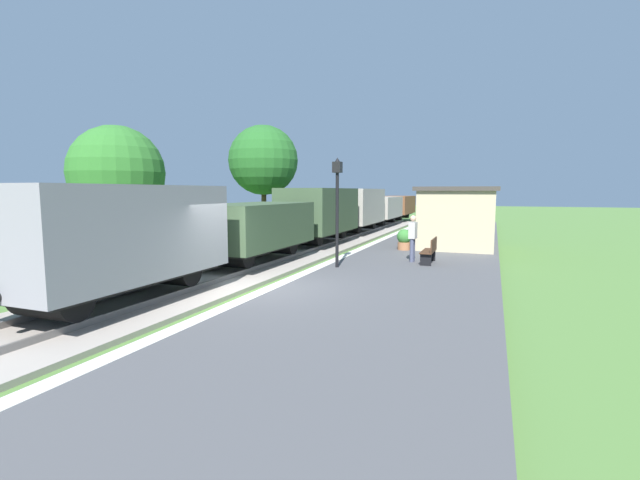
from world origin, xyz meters
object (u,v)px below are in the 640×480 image
Objects in this scene: freight_train at (336,214)px; potted_planter at (404,239)px; tree_trackside_far at (263,160)px; person_waiting at (413,236)px; bench_near_hut at (430,250)px; bench_down_platform at (456,227)px; station_hut at (459,216)px; tree_trackside_mid at (117,173)px; lamp_post_near at (337,192)px.

potted_planter is (4.69, -4.28, -0.83)m from freight_train.
tree_trackside_far is (-3.71, -1.63, 2.98)m from freight_train.
tree_trackside_far reaches higher than person_waiting.
bench_near_hut is 3.74m from potted_planter.
tree_trackside_far is at bearing -151.30° from bench_down_platform.
potted_planter is (-2.11, -2.57, -0.93)m from station_hut.
tree_trackside_mid reaches higher than person_waiting.
station_hut is at bearing -0.39° from tree_trackside_far.
lamp_post_near reaches higher than station_hut.
bench_down_platform is at bearing 78.03° from lamp_post_near.
potted_planter is 0.16× the size of tree_trackside_mid.
tree_trackside_far is at bearing 162.51° from potted_planter.
bench_down_platform is at bearing 95.60° from station_hut.
freight_train is 7.01m from station_hut.
bench_near_hut is 0.23× the size of tree_trackside_far.
bench_near_hut is at bearing -65.17° from potted_planter.
bench_down_platform is 0.41× the size of lamp_post_near.
tree_trackside_mid reaches higher than bench_near_hut.
tree_trackside_mid is at bearing 6.60° from person_waiting.
tree_trackside_mid is at bearing -178.95° from bench_near_hut.
tree_trackside_mid is (-11.35, 1.73, 0.89)m from lamp_post_near.
tree_trackside_mid is (-14.75, -6.22, 2.03)m from station_hut.
tree_trackside_far is (-7.11, 8.02, 1.73)m from lamp_post_near.
freight_train is at bearing 44.94° from tree_trackside_mid.
tree_trackside_far reaches higher than freight_train.
freight_train is 6.06× the size of tree_trackside_far.
person_waiting is at bearing -93.33° from bench_down_platform.
person_waiting is 1.87× the size of potted_planter.
bench_down_platform is (6.26, 3.83, -0.83)m from freight_train.
bench_near_hut is at bearing -95.20° from station_hut.
freight_train reaches higher than bench_near_hut.
freight_train is 9.38m from person_waiting.
freight_train is 11.43m from tree_trackside_mid.
bench_near_hut is 0.88× the size of person_waiting.
tree_trackside_far reaches higher than bench_near_hut.
lamp_post_near is at bearing -113.15° from station_hut.
tree_trackside_far is at bearing 179.61° from station_hut.
potted_planter is at bearing -17.49° from tree_trackside_far.
potted_planter is at bearing 16.11° from tree_trackside_mid.
freight_train is 6.76× the size of station_hut.
bench_near_hut is 1.00× the size of bench_down_platform.
bench_near_hut is at bearing 1.05° from tree_trackside_mid.
tree_trackside_far reaches higher than tree_trackside_mid.
lamp_post_near is 0.57× the size of tree_trackside_far.
potted_planter is (-1.57, -8.11, 0.00)m from bench_down_platform.
tree_trackside_mid is (-14.20, -0.26, 2.97)m from bench_near_hut.
bench_down_platform is 18.67m from tree_trackside_mid.
tree_trackside_far is (-8.40, 2.65, 3.81)m from potted_planter.
person_waiting is at bearing 44.17° from lamp_post_near.
person_waiting is at bearing 1.73° from tree_trackside_mid.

